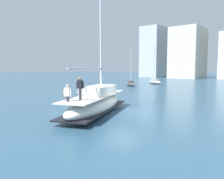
% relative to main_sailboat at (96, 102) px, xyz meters
% --- Properties ---
extents(ground_plane, '(400.00, 400.00, 0.00)m').
position_rel_main_sailboat_xyz_m(ground_plane, '(1.30, 1.84, -0.90)').
color(ground_plane, '#2D516B').
extents(main_sailboat, '(5.94, 9.78, 12.18)m').
position_rel_main_sailboat_xyz_m(main_sailboat, '(0.00, 0.00, 0.00)').
color(main_sailboat, white).
rests_on(main_sailboat, ground).
extents(moored_sloop_far, '(5.27, 4.07, 9.18)m').
position_rel_main_sailboat_xyz_m(moored_sloop_far, '(-13.19, 33.32, -0.30)').
color(moored_sloop_far, '#B7B2A8').
rests_on(moored_sloop_far, ground).
extents(moored_cutter_left, '(4.37, 3.58, 7.76)m').
position_rel_main_sailboat_xyz_m(moored_cutter_left, '(-14.10, 24.72, -0.37)').
color(moored_cutter_left, '#4C4C51').
rests_on(moored_cutter_left, ground).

